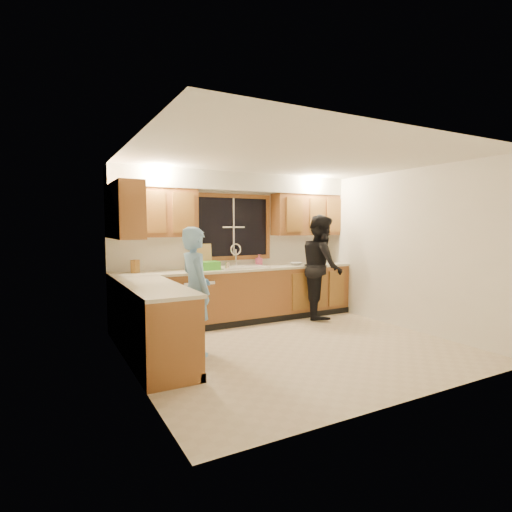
% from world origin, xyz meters
% --- Properties ---
extents(floor, '(4.20, 4.20, 0.00)m').
position_xyz_m(floor, '(0.00, 0.00, 0.00)').
color(floor, beige).
rests_on(floor, ground).
extents(ceiling, '(4.20, 4.20, 0.00)m').
position_xyz_m(ceiling, '(0.00, 0.00, 2.50)').
color(ceiling, white).
extents(wall_back, '(4.20, 0.00, 4.20)m').
position_xyz_m(wall_back, '(0.00, 1.90, 1.25)').
color(wall_back, white).
rests_on(wall_back, ground).
extents(wall_left, '(0.00, 3.80, 3.80)m').
position_xyz_m(wall_left, '(-2.10, 0.00, 1.25)').
color(wall_left, white).
rests_on(wall_left, ground).
extents(wall_right, '(0.00, 3.80, 3.80)m').
position_xyz_m(wall_right, '(2.10, 0.00, 1.25)').
color(wall_right, white).
rests_on(wall_right, ground).
extents(base_cabinets_back, '(4.20, 0.60, 0.88)m').
position_xyz_m(base_cabinets_back, '(0.00, 1.60, 0.44)').
color(base_cabinets_back, brown).
rests_on(base_cabinets_back, ground).
extents(base_cabinets_left, '(0.60, 1.90, 0.88)m').
position_xyz_m(base_cabinets_left, '(-1.80, 0.35, 0.44)').
color(base_cabinets_left, brown).
rests_on(base_cabinets_left, ground).
extents(countertop_back, '(4.20, 0.63, 0.04)m').
position_xyz_m(countertop_back, '(0.00, 1.58, 0.90)').
color(countertop_back, beige).
rests_on(countertop_back, base_cabinets_back).
extents(countertop_left, '(0.63, 1.90, 0.04)m').
position_xyz_m(countertop_left, '(-1.79, 0.35, 0.90)').
color(countertop_left, beige).
rests_on(countertop_left, base_cabinets_left).
extents(upper_cabinets_left, '(1.35, 0.33, 0.75)m').
position_xyz_m(upper_cabinets_left, '(-1.43, 1.73, 1.83)').
color(upper_cabinets_left, brown).
rests_on(upper_cabinets_left, wall_back).
extents(upper_cabinets_right, '(1.35, 0.33, 0.75)m').
position_xyz_m(upper_cabinets_right, '(1.43, 1.73, 1.83)').
color(upper_cabinets_right, brown).
rests_on(upper_cabinets_right, wall_back).
extents(upper_cabinets_return, '(0.33, 0.90, 0.75)m').
position_xyz_m(upper_cabinets_return, '(-1.94, 1.12, 1.83)').
color(upper_cabinets_return, brown).
rests_on(upper_cabinets_return, wall_left).
extents(soffit, '(4.20, 0.35, 0.30)m').
position_xyz_m(soffit, '(0.00, 1.72, 2.35)').
color(soffit, silver).
rests_on(soffit, wall_back).
extents(window_frame, '(1.44, 0.03, 1.14)m').
position_xyz_m(window_frame, '(0.00, 1.89, 1.60)').
color(window_frame, black).
rests_on(window_frame, wall_back).
extents(sink, '(0.86, 0.52, 0.57)m').
position_xyz_m(sink, '(0.00, 1.60, 0.86)').
color(sink, white).
rests_on(sink, countertop_back).
extents(dishwasher, '(0.60, 0.56, 0.82)m').
position_xyz_m(dishwasher, '(-0.85, 1.59, 0.41)').
color(dishwasher, white).
rests_on(dishwasher, floor).
extents(stove, '(0.58, 0.75, 0.90)m').
position_xyz_m(stove, '(-1.80, -0.22, 0.45)').
color(stove, white).
rests_on(stove, floor).
extents(man, '(0.40, 0.60, 1.61)m').
position_xyz_m(man, '(-1.25, 0.36, 0.81)').
color(man, '#78AFE4').
rests_on(man, floor).
extents(woman, '(1.03, 1.11, 1.82)m').
position_xyz_m(woman, '(1.41, 1.23, 0.91)').
color(woman, black).
rests_on(woman, floor).
extents(knife_block, '(0.14, 0.14, 0.19)m').
position_xyz_m(knife_block, '(-1.71, 1.70, 1.02)').
color(knife_block, olive).
rests_on(knife_block, countertop_back).
extents(cutting_board, '(0.32, 0.16, 0.41)m').
position_xyz_m(cutting_board, '(-0.63, 1.74, 1.13)').
color(cutting_board, tan).
rests_on(cutting_board, countertop_back).
extents(dish_crate, '(0.30, 0.29, 0.14)m').
position_xyz_m(dish_crate, '(-0.58, 1.56, 0.99)').
color(dish_crate, green).
rests_on(dish_crate, countertop_back).
extents(soap_bottle, '(0.11, 0.11, 0.20)m').
position_xyz_m(soap_bottle, '(0.44, 1.77, 1.02)').
color(soap_bottle, '#E25687').
rests_on(soap_bottle, countertop_back).
extents(bowl, '(0.22, 0.22, 0.05)m').
position_xyz_m(bowl, '(1.06, 1.52, 0.95)').
color(bowl, silver).
rests_on(bowl, countertop_back).
extents(can_left, '(0.07, 0.07, 0.11)m').
position_xyz_m(can_left, '(-0.35, 1.40, 0.97)').
color(can_left, beige).
rests_on(can_left, countertop_back).
extents(can_right, '(0.08, 0.08, 0.12)m').
position_xyz_m(can_right, '(-0.32, 1.44, 0.98)').
color(can_right, beige).
rests_on(can_right, countertop_back).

